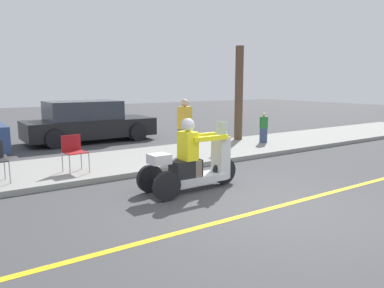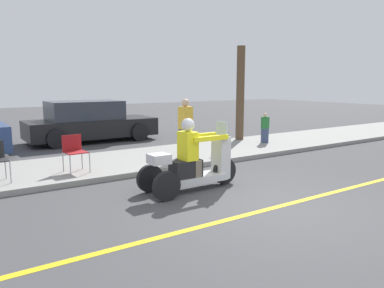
# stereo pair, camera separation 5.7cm
# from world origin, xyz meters

# --- Properties ---
(ground_plane) EXTENTS (60.00, 60.00, 0.00)m
(ground_plane) POSITION_xyz_m (0.00, 0.00, 0.00)
(ground_plane) COLOR #424244
(lane_stripe) EXTENTS (24.00, 0.12, 0.01)m
(lane_stripe) POSITION_xyz_m (-0.49, 0.00, 0.00)
(lane_stripe) COLOR gold
(lane_stripe) RESTS_ON ground
(sidewalk_strip) EXTENTS (28.00, 2.80, 0.12)m
(sidewalk_strip) POSITION_xyz_m (0.00, 4.60, 0.06)
(sidewalk_strip) COLOR gray
(sidewalk_strip) RESTS_ON ground
(motorcycle_trike) EXTENTS (2.12, 0.74, 1.43)m
(motorcycle_trike) POSITION_xyz_m (-0.48, 1.67, 0.52)
(motorcycle_trike) COLOR black
(motorcycle_trike) RESTS_ON ground
(spectator_far_back) EXTENTS (0.26, 0.20, 0.99)m
(spectator_far_back) POSITION_xyz_m (4.37, 4.59, 0.60)
(spectator_far_back) COLOR #38476B
(spectator_far_back) RESTS_ON sidewalk_strip
(spectator_with_child) EXTENTS (0.42, 0.32, 1.55)m
(spectator_with_child) POSITION_xyz_m (0.94, 4.12, 0.87)
(spectator_with_child) COLOR #38476B
(spectator_with_child) RESTS_ON sidewalk_strip
(folding_chair_set_back) EXTENTS (0.50, 0.50, 0.82)m
(folding_chair_set_back) POSITION_xyz_m (-2.09, 4.04, 0.62)
(folding_chair_set_back) COLOR #A5A8AD
(folding_chair_set_back) RESTS_ON sidewalk_strip
(parked_car_lot_far) EXTENTS (4.48, 2.01, 1.46)m
(parked_car_lot_far) POSITION_xyz_m (-0.12, 8.85, 0.69)
(parked_car_lot_far) COLOR black
(parked_car_lot_far) RESTS_ON ground
(tree_trunk) EXTENTS (0.28, 0.28, 3.21)m
(tree_trunk) POSITION_xyz_m (4.15, 5.61, 1.73)
(tree_trunk) COLOR brown
(tree_trunk) RESTS_ON sidewalk_strip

